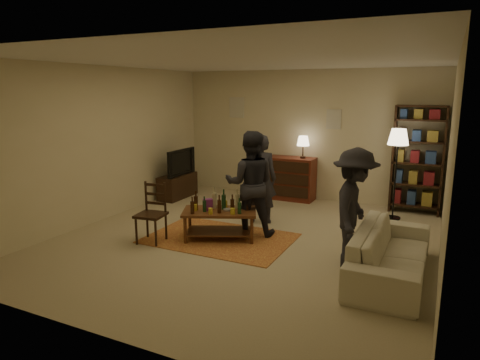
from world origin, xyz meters
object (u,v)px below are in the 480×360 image
Objects in this scene: floor_lamp at (398,143)px; person_right at (250,184)px; bookshelf at (418,159)px; dresser at (291,177)px; coffee_table at (219,214)px; sofa at (391,253)px; person_by_sofa at (354,208)px; person_left at (260,179)px; tv_stand at (178,180)px; dining_chair at (153,211)px.

person_right is at bearing -136.10° from floor_lamp.
dresser is at bearing -178.43° from bookshelf.
bookshelf is (2.62, 2.91, 0.63)m from coffee_table.
person_by_sofa is (-0.50, 0.12, 0.48)m from sofa.
person_left is at bearing -142.40° from bookshelf.
floor_lamp is 1.03× the size of person_by_sofa.
person_by_sofa is at bearing -100.10° from bookshelf.
person_right is at bearing -32.26° from tv_stand.
dining_chair is 4.93m from bookshelf.
sofa is 1.34× the size of person_left.
floor_lamp is 2.49m from person_left.
bookshelf reaches higher than floor_lamp.
person_left is at bearing 77.89° from coffee_table.
dining_chair is at bearing -148.28° from coffee_table.
bookshelf is 3.03m from person_left.
tv_stand is 5.14m from sofa.
person_left reaches higher than tv_stand.
tv_stand is 0.78× the size of dresser.
coffee_table is at bearing -135.10° from floor_lamp.
dresser is 3.56m from person_by_sofa.
bookshelf is at bearing -13.09° from person_by_sofa.
dresser is 2.47m from person_right.
bookshelf reaches higher than coffee_table.
person_right is at bearing 69.06° from person_by_sofa.
person_left is 2.21m from person_by_sofa.
dining_chair is 0.45× the size of sofa.
coffee_table is 2.59m from sofa.
tv_stand reaches higher than dining_chair.
coffee_table is at bearing -42.99° from tv_stand.
person_right is (-2.23, 0.68, 0.53)m from sofa.
tv_stand is 0.51× the size of sofa.
dining_chair is at bearing 17.53° from person_right.
dining_chair is 3.54m from dresser.
bookshelf is 1.30× the size of person_left.
person_right is at bearing 73.13° from sofa.
coffee_table is 0.81× the size of person_by_sofa.
person_left is 0.93× the size of person_right.
person_left is 0.68m from person_right.
bookshelf reaches higher than person_left.
sofa is 0.70m from person_by_sofa.
bookshelf is 1.24× the size of floor_lamp.
person_by_sofa is (1.73, -0.56, -0.05)m from person_right.
dresser is (1.04, 3.38, -0.01)m from dining_chair.
bookshelf is at bearing -152.77° from person_right.
tv_stand is 0.63× the size of person_right.
person_left is (1.09, 1.60, 0.29)m from dining_chair.
sofa is at bearing -52.46° from dresser.
person_right is at bearing -132.29° from bookshelf.
coffee_table is 0.94× the size of dresser.
floor_lamp is 1.04× the size of person_left.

